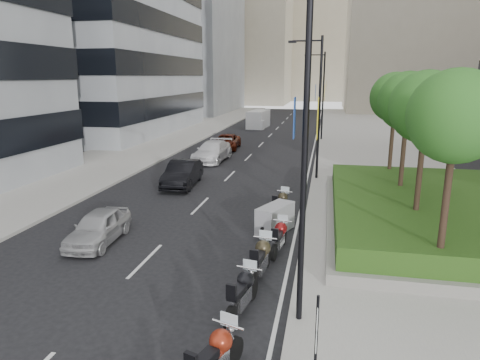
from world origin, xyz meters
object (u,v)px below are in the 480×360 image
(motorcycle_2, at_px, (242,293))
(motorcycle_5, at_px, (275,219))
(car_b, at_px, (183,173))
(parking_sign, at_px, (316,344))
(car_a, at_px, (98,227))
(motorcycle_3, at_px, (261,259))
(delivery_van, at_px, (258,120))
(lamp_post_1, at_px, (317,101))
(motorcycle_1, at_px, (215,359))
(motorcycle_4, at_px, (279,237))
(motorcycle_6, at_px, (281,204))
(lamp_post_0, at_px, (299,140))
(car_c, at_px, (212,151))
(car_d, at_px, (226,142))
(lamp_post_2, at_px, (322,92))

(motorcycle_2, relative_size, motorcycle_5, 1.07)
(car_b, bearing_deg, parking_sign, -67.52)
(car_a, bearing_deg, motorcycle_2, -34.79)
(car_b, bearing_deg, motorcycle_3, -64.16)
(car_b, height_order, delivery_van, delivery_van)
(lamp_post_1, xyz_separation_m, motorcycle_3, (-1.29, -14.48, -4.41))
(motorcycle_2, bearing_deg, delivery_van, 18.99)
(motorcycle_1, relative_size, motorcycle_3, 0.95)
(parking_sign, distance_m, motorcycle_4, 7.98)
(motorcycle_1, height_order, car_b, car_b)
(motorcycle_4, height_order, motorcycle_5, motorcycle_5)
(motorcycle_4, relative_size, motorcycle_6, 0.99)
(lamp_post_0, bearing_deg, motorcycle_6, 98.33)
(car_b, distance_m, delivery_van, 31.14)
(motorcycle_5, relative_size, delivery_van, 0.40)
(motorcycle_2, bearing_deg, lamp_post_1, 5.48)
(delivery_van, bearing_deg, motorcycle_2, -76.47)
(car_a, bearing_deg, car_c, 86.26)
(car_a, distance_m, car_b, 9.54)
(lamp_post_1, xyz_separation_m, parking_sign, (0.66, -20.00, -3.61))
(motorcycle_2, bearing_deg, car_c, 27.66)
(motorcycle_4, bearing_deg, lamp_post_0, -162.47)
(motorcycle_1, xyz_separation_m, car_b, (-6.42, 16.64, 0.13))
(lamp_post_1, bearing_deg, motorcycle_6, -99.48)
(motorcycle_3, xyz_separation_m, car_c, (-6.89, 19.36, 0.12))
(lamp_post_0, bearing_deg, car_c, 110.48)
(lamp_post_0, bearing_deg, car_d, 106.85)
(motorcycle_4, relative_size, car_d, 0.47)
(parking_sign, bearing_deg, car_b, 116.94)
(lamp_post_0, relative_size, delivery_van, 1.65)
(car_d, bearing_deg, parking_sign, -77.35)
(motorcycle_6, xyz_separation_m, car_d, (-7.09, 18.73, 0.06))
(motorcycle_1, bearing_deg, delivery_van, 26.31)
(motorcycle_1, relative_size, motorcycle_6, 1.03)
(lamp_post_1, distance_m, car_b, 9.53)
(parking_sign, bearing_deg, motorcycle_4, 101.45)
(lamp_post_2, relative_size, car_b, 1.92)
(car_c, relative_size, delivery_van, 0.99)
(lamp_post_2, height_order, motorcycle_6, lamp_post_2)
(car_a, bearing_deg, motorcycle_6, 31.03)
(delivery_van, bearing_deg, lamp_post_1, -68.70)
(motorcycle_4, distance_m, car_a, 7.31)
(delivery_van, bearing_deg, motorcycle_6, -74.20)
(motorcycle_4, bearing_deg, car_d, 24.69)
(lamp_post_1, distance_m, delivery_van, 29.42)
(motorcycle_1, relative_size, motorcycle_5, 1.08)
(car_a, distance_m, car_d, 23.49)
(motorcycle_1, distance_m, motorcycle_4, 7.60)
(lamp_post_0, xyz_separation_m, motorcycle_1, (-1.48, -2.80, -4.42))
(lamp_post_2, height_order, motorcycle_1, lamp_post_2)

